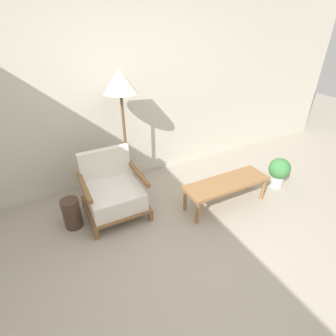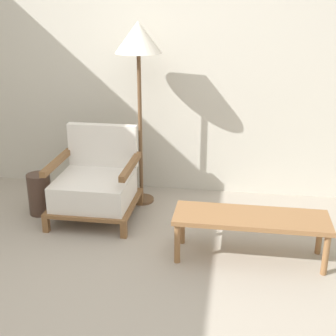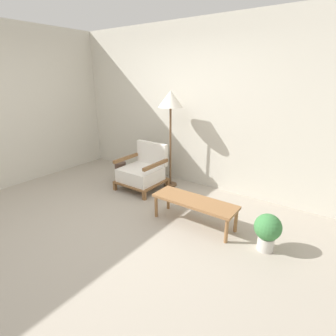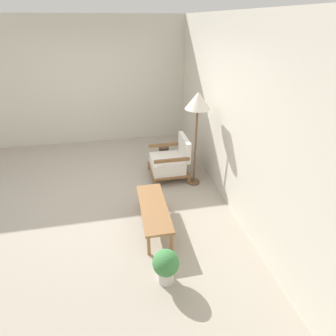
% 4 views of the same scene
% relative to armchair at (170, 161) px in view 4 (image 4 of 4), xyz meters
% --- Properties ---
extents(ground_plane, '(14.00, 14.00, 0.00)m').
position_rel_armchair_xyz_m(ground_plane, '(0.43, -1.29, -0.31)').
color(ground_plane, '#A89E8E').
extents(wall_back, '(8.00, 0.06, 2.70)m').
position_rel_armchair_xyz_m(wall_back, '(0.43, 0.75, 1.04)').
color(wall_back, beige).
rests_on(wall_back, ground_plane).
extents(wall_left, '(0.06, 8.00, 2.70)m').
position_rel_armchair_xyz_m(wall_left, '(-1.98, -0.79, 1.04)').
color(wall_left, beige).
rests_on(wall_left, ground_plane).
extents(armchair, '(0.70, 0.68, 0.76)m').
position_rel_armchair_xyz_m(armchair, '(0.00, 0.00, 0.00)').
color(armchair, brown).
rests_on(armchair, ground_plane).
extents(floor_lamp, '(0.40, 0.40, 1.63)m').
position_rel_armchair_xyz_m(floor_lamp, '(0.32, 0.37, 1.12)').
color(floor_lamp, brown).
rests_on(floor_lamp, ground_plane).
extents(coffee_table, '(1.11, 0.37, 0.35)m').
position_rel_armchair_xyz_m(coffee_table, '(1.32, -0.51, -0.00)').
color(coffee_table, olive).
rests_on(coffee_table, ground_plane).
extents(vase, '(0.20, 0.20, 0.37)m').
position_rel_armchair_xyz_m(vase, '(-0.51, -0.02, -0.12)').
color(vase, '#473328').
rests_on(vase, ground_plane).
extents(potted_plant, '(0.30, 0.30, 0.44)m').
position_rel_armchair_xyz_m(potted_plant, '(2.25, -0.51, -0.05)').
color(potted_plant, beige).
rests_on(potted_plant, ground_plane).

